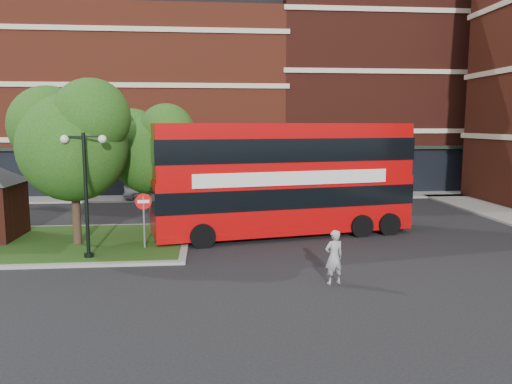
{
  "coord_description": "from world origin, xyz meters",
  "views": [
    {
      "loc": [
        -0.75,
        -19.37,
        5.32
      ],
      "look_at": [
        1.53,
        4.85,
        2.0
      ],
      "focal_mm": 35.0,
      "sensor_mm": 36.0,
      "label": 1
    }
  ],
  "objects": [
    {
      "name": "car_white",
      "position": [
        5.18,
        16.0,
        0.64
      ],
      "size": [
        3.94,
        1.59,
        1.27
      ],
      "primitive_type": "imported",
      "rotation": [
        0.0,
        0.0,
        1.51
      ],
      "color": "white",
      "rests_on": "ground"
    },
    {
      "name": "lamp_island",
      "position": [
        -5.5,
        0.2,
        2.83
      ],
      "size": [
        1.72,
        0.36,
        5.0
      ],
      "color": "black",
      "rests_on": "ground"
    },
    {
      "name": "terrace_far_left",
      "position": [
        -8.0,
        24.0,
        7.0
      ],
      "size": [
        26.0,
        12.0,
        14.0
      ],
      "primitive_type": "cube",
      "color": "maroon",
      "rests_on": "ground"
    },
    {
      "name": "bus",
      "position": [
        2.77,
        4.0,
        3.09
      ],
      "size": [
        12.62,
        5.11,
        4.7
      ],
      "rotation": [
        0.0,
        0.0,
        0.19
      ],
      "color": "#AC0607",
      "rests_on": "ground"
    },
    {
      "name": "car_silver",
      "position": [
        -4.52,
        15.93,
        0.76
      ],
      "size": [
        4.67,
        2.4,
        1.52
      ],
      "primitive_type": "imported",
      "rotation": [
        0.0,
        0.0,
        1.71
      ],
      "color": "#A1A4A8",
      "rests_on": "ground"
    },
    {
      "name": "traffic_island",
      "position": [
        -8.0,
        3.0,
        0.07
      ],
      "size": [
        12.6,
        7.6,
        0.15
      ],
      "color": "gray",
      "rests_on": "ground"
    },
    {
      "name": "no_entry_sign",
      "position": [
        -3.5,
        1.5,
        1.76
      ],
      "size": [
        0.68,
        0.14,
        2.46
      ],
      "rotation": [
        0.0,
        0.0,
        0.13
      ],
      "color": "slate",
      "rests_on": "ground"
    },
    {
      "name": "woman",
      "position": [
        3.37,
        -3.5,
        0.92
      ],
      "size": [
        0.76,
        0.6,
        1.84
      ],
      "primitive_type": "imported",
      "rotation": [
        0.0,
        0.0,
        3.41
      ],
      "color": "gray",
      "rests_on": "ground"
    },
    {
      "name": "lamp_far_left",
      "position": [
        2.0,
        14.5,
        2.83
      ],
      "size": [
        1.72,
        0.36,
        5.0
      ],
      "color": "black",
      "rests_on": "ground"
    },
    {
      "name": "terrace_far_right",
      "position": [
        14.0,
        24.0,
        8.0
      ],
      "size": [
        18.0,
        12.0,
        16.0
      ],
      "primitive_type": "cube",
      "color": "#471911",
      "rests_on": "ground"
    },
    {
      "name": "ground",
      "position": [
        0.0,
        0.0,
        0.0
      ],
      "size": [
        120.0,
        120.0,
        0.0
      ],
      "primitive_type": "plane",
      "color": "black",
      "rests_on": "ground"
    },
    {
      "name": "tree_island_west",
      "position": [
        -6.6,
        2.58,
        4.79
      ],
      "size": [
        5.4,
        4.71,
        7.21
      ],
      "color": "#2D2116",
      "rests_on": "ground"
    },
    {
      "name": "pavement_far",
      "position": [
        0.0,
        16.5,
        0.06
      ],
      "size": [
        44.0,
        3.0,
        0.12
      ],
      "primitive_type": "cube",
      "color": "slate",
      "rests_on": "ground"
    },
    {
      "name": "lamp_far_right",
      "position": [
        10.0,
        14.5,
        2.83
      ],
      "size": [
        1.72,
        0.36,
        5.0
      ],
      "color": "black",
      "rests_on": "ground"
    },
    {
      "name": "tree_island_east",
      "position": [
        -3.58,
        5.06,
        4.24
      ],
      "size": [
        4.46,
        3.9,
        6.29
      ],
      "color": "#2D2116",
      "rests_on": "ground"
    }
  ]
}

